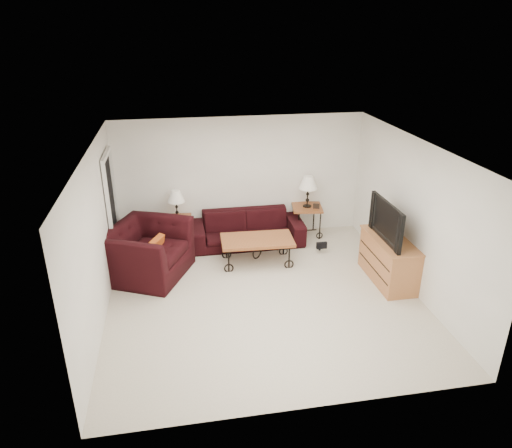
{
  "coord_description": "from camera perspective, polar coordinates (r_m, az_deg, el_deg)",
  "views": [
    {
      "loc": [
        -1.28,
        -6.53,
        4.18
      ],
      "look_at": [
        0.0,
        0.7,
        1.0
      ],
      "focal_mm": 32.96,
      "sensor_mm": 36.0,
      "label": 1
    }
  ],
  "objects": [
    {
      "name": "doorway",
      "position": [
        8.85,
        -17.08,
        1.42
      ],
      "size": [
        0.08,
        0.94,
        2.04
      ],
      "primitive_type": "cube",
      "color": "black",
      "rests_on": "ground"
    },
    {
      "name": "wall_right",
      "position": [
        8.09,
        18.62,
        0.91
      ],
      "size": [
        0.02,
        5.0,
        2.5
      ],
      "primitive_type": "cube",
      "color": "white",
      "rests_on": "ground"
    },
    {
      "name": "coffee_table",
      "position": [
        8.75,
        0.14,
        -3.27
      ],
      "size": [
        1.35,
        0.77,
        0.5
      ],
      "primitive_type": "cube",
      "rotation": [
        0.0,
        0.0,
        -0.04
      ],
      "color": "#974126",
      "rests_on": "ground"
    },
    {
      "name": "photo_frame_right",
      "position": [
        9.66,
        7.33,
        2.16
      ],
      "size": [
        0.13,
        0.06,
        0.11
      ],
      "primitive_type": "cube",
      "rotation": [
        0.0,
        0.0,
        -0.36
      ],
      "color": "black",
      "rests_on": "side_table_right"
    },
    {
      "name": "backpack",
      "position": [
        9.31,
        7.78,
        -2.09
      ],
      "size": [
        0.34,
        0.27,
        0.41
      ],
      "primitive_type": "ellipsoid",
      "rotation": [
        0.0,
        0.0,
        0.09
      ],
      "color": "black",
      "rests_on": "ground"
    },
    {
      "name": "throw_pillow",
      "position": [
        8.41,
        -12.07,
        -2.95
      ],
      "size": [
        0.28,
        0.42,
        0.42
      ],
      "primitive_type": "cube",
      "rotation": [
        0.0,
        0.0,
        1.13
      ],
      "color": "#B75E17",
      "rests_on": "armchair"
    },
    {
      "name": "lamp_right",
      "position": [
        9.66,
        6.3,
        3.94
      ],
      "size": [
        0.42,
        0.42,
        0.65
      ],
      "primitive_type": null,
      "rotation": [
        0.0,
        0.0,
        -0.15
      ],
      "color": "black",
      "rests_on": "side_table_right"
    },
    {
      "name": "wall_front",
      "position": [
        5.15,
        6.36,
        -11.47
      ],
      "size": [
        5.0,
        0.02,
        2.5
      ],
      "primitive_type": "cube",
      "color": "white",
      "rests_on": "ground"
    },
    {
      "name": "sofa",
      "position": [
        9.47,
        -1.1,
        -0.57
      ],
      "size": [
        2.26,
        0.88,
        0.66
      ],
      "primitive_type": "imported",
      "color": "black",
      "rests_on": "ground"
    },
    {
      "name": "ceiling",
      "position": [
        6.86,
        1.03,
        9.24
      ],
      "size": [
        5.0,
        5.0,
        0.0
      ],
      "primitive_type": "plane",
      "color": "white",
      "rests_on": "wall_back"
    },
    {
      "name": "side_table_left",
      "position": [
        9.56,
        -9.4,
        -0.92
      ],
      "size": [
        0.57,
        0.57,
        0.58
      ],
      "primitive_type": "cube",
      "rotation": [
        0.0,
        0.0,
        -0.07
      ],
      "color": "#974126",
      "rests_on": "ground"
    },
    {
      "name": "ground",
      "position": [
        7.86,
        0.9,
        -8.72
      ],
      "size": [
        5.0,
        5.0,
        0.0
      ],
      "primitive_type": "plane",
      "color": "beige",
      "rests_on": "ground"
    },
    {
      "name": "tv_stand",
      "position": [
        8.44,
        15.8,
        -4.2
      ],
      "size": [
        0.55,
        1.31,
        0.79
      ],
      "primitive_type": "cube",
      "color": "#B07341",
      "rests_on": "ground"
    },
    {
      "name": "photo_frame_left",
      "position": [
        9.29,
        -10.44,
        0.56
      ],
      "size": [
        0.12,
        0.03,
        0.1
      ],
      "primitive_type": "cube",
      "rotation": [
        0.0,
        0.0,
        0.1
      ],
      "color": "black",
      "rests_on": "side_table_left"
    },
    {
      "name": "television",
      "position": [
        8.13,
        16.23,
        0.36
      ],
      "size": [
        0.15,
        1.17,
        0.68
      ],
      "primitive_type": "imported",
      "rotation": [
        0.0,
        0.0,
        -1.57
      ],
      "color": "black",
      "rests_on": "tv_stand"
    },
    {
      "name": "lamp_left",
      "position": [
        9.33,
        -9.63,
        2.35
      ],
      "size": [
        0.35,
        0.35,
        0.58
      ],
      "primitive_type": null,
      "rotation": [
        0.0,
        0.0,
        -0.07
      ],
      "color": "black",
      "rests_on": "side_table_left"
    },
    {
      "name": "wall_left",
      "position": [
        7.26,
        -18.81,
        -1.72
      ],
      "size": [
        0.02,
        5.0,
        2.5
      ],
      "primitive_type": "cube",
      "color": "white",
      "rests_on": "ground"
    },
    {
      "name": "wall_back",
      "position": [
        9.58,
        -1.89,
        5.6
      ],
      "size": [
        5.0,
        0.02,
        2.5
      ],
      "primitive_type": "cube",
      "color": "white",
      "rests_on": "ground"
    },
    {
      "name": "side_table_right",
      "position": [
        9.9,
        6.14,
        0.36
      ],
      "size": [
        0.68,
        0.68,
        0.65
      ],
      "primitive_type": "cube",
      "rotation": [
        0.0,
        0.0,
        -0.15
      ],
      "color": "#974126",
      "rests_on": "ground"
    },
    {
      "name": "armchair",
      "position": [
        8.49,
        -13.04,
        -3.23
      ],
      "size": [
        1.73,
        1.81,
        0.92
      ],
      "primitive_type": "imported",
      "rotation": [
        0.0,
        0.0,
        1.13
      ],
      "color": "black",
      "rests_on": "ground"
    }
  ]
}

